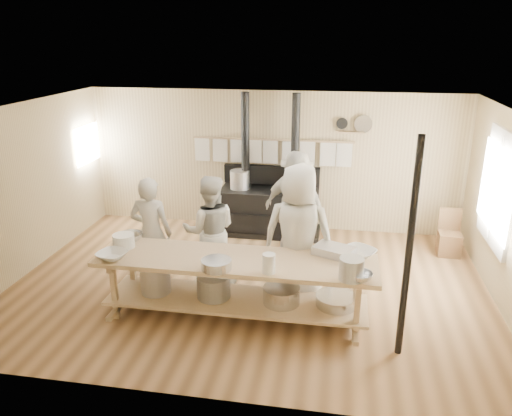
% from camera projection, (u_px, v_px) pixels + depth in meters
% --- Properties ---
extents(ground, '(7.00, 7.00, 0.00)m').
position_uv_depth(ground, '(249.00, 285.00, 7.48)').
color(ground, brown).
rests_on(ground, ground).
extents(room_shell, '(7.00, 7.00, 7.00)m').
position_uv_depth(room_shell, '(248.00, 181.00, 6.95)').
color(room_shell, tan).
rests_on(room_shell, ground).
extents(window_right, '(0.09, 1.50, 1.65)m').
position_uv_depth(window_right, '(499.00, 189.00, 6.99)').
color(window_right, beige).
rests_on(window_right, ground).
extents(left_opening, '(0.00, 0.90, 0.90)m').
position_uv_depth(left_opening, '(87.00, 144.00, 9.37)').
color(left_opening, white).
rests_on(left_opening, ground).
extents(stove, '(1.90, 0.75, 2.60)m').
position_uv_depth(stove, '(269.00, 206.00, 9.28)').
color(stove, black).
rests_on(stove, ground).
extents(towel_rail, '(3.00, 0.04, 0.47)m').
position_uv_depth(towel_rail, '(272.00, 149.00, 9.20)').
color(towel_rail, tan).
rests_on(towel_rail, ground).
extents(back_wall_shelf, '(0.63, 0.14, 0.32)m').
position_uv_depth(back_wall_shelf, '(354.00, 126.00, 8.85)').
color(back_wall_shelf, tan).
rests_on(back_wall_shelf, ground).
extents(prep_table, '(3.60, 0.90, 0.85)m').
position_uv_depth(prep_table, '(235.00, 281.00, 6.48)').
color(prep_table, tan).
rests_on(prep_table, ground).
extents(support_post, '(0.08, 0.08, 2.60)m').
position_uv_depth(support_post, '(409.00, 252.00, 5.47)').
color(support_post, black).
rests_on(support_post, ground).
extents(cook_far_left, '(0.62, 0.41, 1.68)m').
position_uv_depth(cook_far_left, '(151.00, 233.00, 7.21)').
color(cook_far_left, '#B0AB9B').
rests_on(cook_far_left, ground).
extents(cook_left, '(0.94, 0.81, 1.67)m').
position_uv_depth(cook_left, '(210.00, 231.00, 7.29)').
color(cook_left, '#B0AB9B').
rests_on(cook_left, ground).
extents(cook_center, '(1.00, 0.68, 1.98)m').
position_uv_depth(cook_center, '(298.00, 235.00, 6.73)').
color(cook_center, '#B0AB9B').
rests_on(cook_center, ground).
extents(cook_right, '(1.20, 0.97, 1.91)m').
position_uv_depth(cook_right, '(295.00, 212.00, 7.71)').
color(cook_right, '#B0AB9B').
rests_on(cook_right, ground).
extents(cook_by_window, '(1.19, 0.88, 1.64)m').
position_uv_depth(cook_by_window, '(296.00, 197.00, 8.85)').
color(cook_by_window, '#B0AB9B').
rests_on(cook_by_window, ground).
extents(chair, '(0.38, 0.38, 0.79)m').
position_uv_depth(chair, '(449.00, 241.00, 8.45)').
color(chair, '#523921').
rests_on(chair, ground).
extents(bowl_white_a, '(0.45, 0.45, 0.09)m').
position_uv_depth(bowl_white_a, '(112.00, 255.00, 6.35)').
color(bowl_white_a, white).
rests_on(bowl_white_a, prep_table).
extents(bowl_steel_a, '(0.43, 0.43, 0.10)m').
position_uv_depth(bowl_steel_a, '(131.00, 237.00, 6.90)').
color(bowl_steel_a, silver).
rests_on(bowl_steel_a, prep_table).
extents(bowl_white_b, '(0.59, 0.59, 0.10)m').
position_uv_depth(bowl_white_b, '(359.00, 253.00, 6.41)').
color(bowl_white_b, white).
rests_on(bowl_white_b, prep_table).
extents(bowl_steel_b, '(0.33, 0.33, 0.09)m').
position_uv_depth(bowl_steel_b, '(360.00, 276.00, 5.80)').
color(bowl_steel_b, silver).
rests_on(bowl_steel_b, prep_table).
extents(roasting_pan, '(0.59, 0.51, 0.11)m').
position_uv_depth(roasting_pan, '(334.00, 251.00, 6.46)').
color(roasting_pan, '#B2B2B7').
rests_on(roasting_pan, prep_table).
extents(mixing_bowl_large, '(0.44, 0.44, 0.12)m').
position_uv_depth(mixing_bowl_large, '(216.00, 264.00, 6.07)').
color(mixing_bowl_large, silver).
rests_on(mixing_bowl_large, prep_table).
extents(bucket_galv, '(0.38, 0.38, 0.27)m').
position_uv_depth(bucket_galv, '(351.00, 269.00, 5.78)').
color(bucket_galv, gray).
rests_on(bucket_galv, prep_table).
extents(deep_bowl_enamel, '(0.37, 0.37, 0.18)m').
position_uv_depth(deep_bowl_enamel, '(124.00, 241.00, 6.68)').
color(deep_bowl_enamel, white).
rests_on(deep_bowl_enamel, prep_table).
extents(pitcher, '(0.17, 0.17, 0.25)m').
position_uv_depth(pitcher, '(269.00, 264.00, 5.94)').
color(pitcher, white).
rests_on(pitcher, prep_table).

